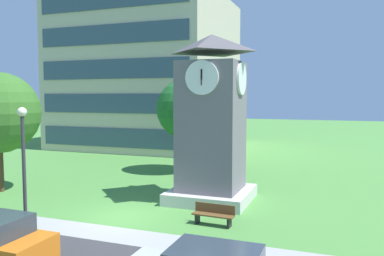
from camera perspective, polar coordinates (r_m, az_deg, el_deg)
ground_plane at (r=18.48m, az=-10.08°, el=-12.63°), size 160.00×160.00×0.00m
kerb_strip at (r=16.81m, az=-13.79°, el=-14.44°), size 120.00×1.60×0.01m
office_building at (r=44.33m, az=-6.25°, el=7.87°), size 16.90×15.66×16.00m
clock_tower at (r=20.35m, az=2.87°, el=-0.10°), size 4.07×4.07×8.61m
park_bench at (r=17.05m, az=3.17°, el=-12.42°), size 1.82×0.58×0.88m
street_lamp at (r=16.71m, az=-23.30°, el=-3.56°), size 0.36×0.36×5.04m
tree_streetside at (r=28.04m, az=-0.72°, el=2.76°), size 4.38×4.38×6.75m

